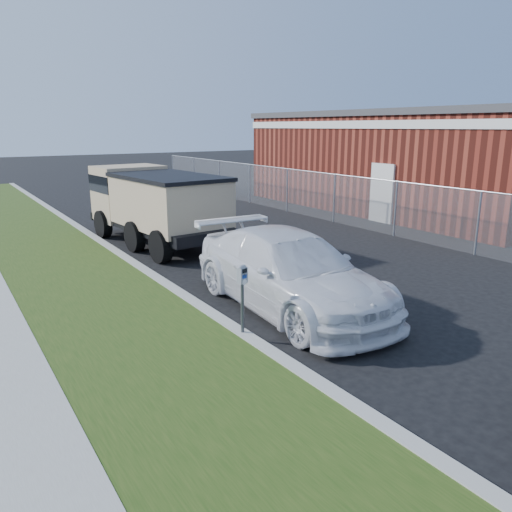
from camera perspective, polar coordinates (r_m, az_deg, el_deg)
ground at (r=10.39m, az=9.56°, el=-5.46°), size 120.00×120.00×0.00m
streetside at (r=9.85m, az=-24.46°, el=-7.35°), size 6.12×50.00×0.15m
chainlink_fence at (r=19.13m, az=8.99°, el=7.60°), size 0.06×30.06×30.00m
brick_building at (r=24.08m, az=18.36°, el=10.52°), size 9.20×14.20×4.17m
parking_meter at (r=8.25m, az=-1.58°, el=-3.25°), size 0.19×0.15×1.22m
white_wagon at (r=9.87m, az=3.82°, el=-1.77°), size 2.29×5.25×1.50m
dump_truck at (r=15.80m, az=-11.62°, el=6.10°), size 2.76×5.96×2.27m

